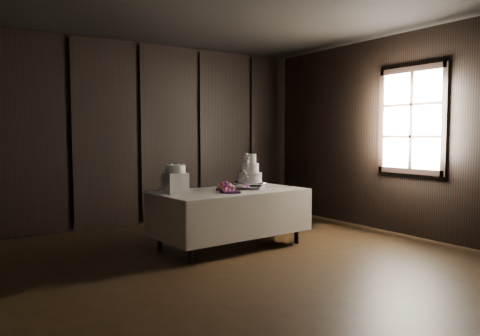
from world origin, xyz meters
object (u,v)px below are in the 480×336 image
at_px(bouquet, 225,188).
at_px(box_pedestal, 176,183).
at_px(wedding_cake, 249,171).
at_px(small_cake, 175,169).
at_px(display_table, 231,216).
at_px(cake_stand, 250,185).

distance_m(bouquet, box_pedestal, 0.63).
distance_m(wedding_cake, small_cake, 1.04).
height_order(display_table, box_pedestal, box_pedestal).
height_order(cake_stand, small_cake, small_cake).
bearing_deg(bouquet, cake_stand, 22.89).
distance_m(cake_stand, small_cake, 1.09).
height_order(wedding_cake, small_cake, wedding_cake).
distance_m(display_table, bouquet, 0.49).
xyz_separation_m(display_table, bouquet, (-0.20, -0.19, 0.40)).
bearing_deg(wedding_cake, display_table, 162.24).
bearing_deg(bouquet, box_pedestal, 144.97).
bearing_deg(wedding_cake, bouquet, -179.16).
height_order(box_pedestal, small_cake, small_cake).
bearing_deg(small_cake, display_table, -13.06).
xyz_separation_m(box_pedestal, small_cake, (0.00, 0.00, 0.18)).
relative_size(bouquet, box_pedestal, 1.47).
bearing_deg(display_table, cake_stand, 1.78).
relative_size(cake_stand, box_pedestal, 1.86).
relative_size(cake_stand, small_cake, 1.91).
distance_m(bouquet, small_cake, 0.67).
xyz_separation_m(display_table, cake_stand, (0.34, 0.04, 0.39)).
xyz_separation_m(display_table, box_pedestal, (-0.71, 0.17, 0.47)).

